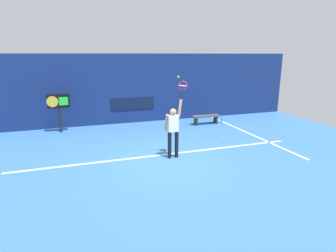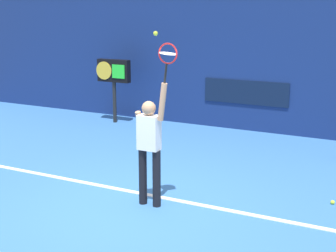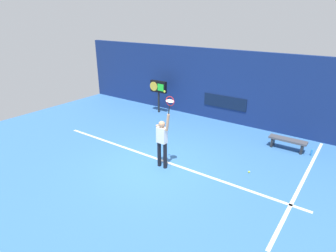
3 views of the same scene
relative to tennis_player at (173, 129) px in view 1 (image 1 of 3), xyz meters
The scene contains 12 objects.
ground_plane 1.06m from the tennis_player, 141.26° to the right, with size 18.00×18.00×0.00m, color #3870B2.
back_wall 5.57m from the tennis_player, 92.55° to the left, with size 18.00×0.20×3.45m, color navy.
sponsor_banner_center 5.40m from the tennis_player, 92.60° to the left, with size 2.20×0.03×0.60m, color #0C1933.
court_baseline 1.09m from the tennis_player, 125.90° to the left, with size 10.00×0.10×0.01m, color white.
court_sideline 4.67m from the tennis_player, 23.29° to the left, with size 0.10×7.00×0.01m, color white.
tennis_player is the anchor object (origin of this frame).
tennis_racket 1.42m from the tennis_player, ahead, with size 0.35×0.27×0.62m.
tennis_ball 1.71m from the tennis_player, 19.47° to the right, with size 0.07×0.07×0.07m, color #CCE033.
scoreboard_clock 5.95m from the tennis_player, 128.51° to the left, with size 0.96×0.20×1.71m.
court_bench 5.08m from the tennis_player, 51.21° to the left, with size 1.40×0.36×0.45m.
water_bottle 5.71m from the tennis_player, 44.10° to the left, with size 0.07×0.07×0.24m, color #338CD8.
spare_ball 3.10m from the tennis_player, 27.40° to the left, with size 0.07×0.07×0.07m, color #CCE033.
Camera 1 is at (-2.80, -8.29, 3.41)m, focal length 30.08 mm.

